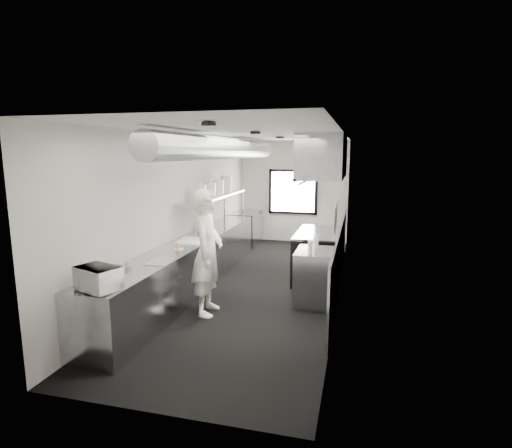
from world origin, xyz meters
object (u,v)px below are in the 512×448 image
Objects in this scene: knife_block at (203,225)px; plate_stack_b at (210,190)px; exhaust_hood at (323,157)px; pass_shelf at (216,197)px; range at (318,255)px; prep_counter at (191,265)px; plate_stack_c at (219,187)px; squeeze_bottle_e at (317,242)px; deli_tub_a at (120,266)px; squeeze_bottle_d at (315,243)px; plate_stack_d at (226,184)px; squeeze_bottle_b at (311,246)px; deli_tub_b at (127,264)px; squeeze_bottle_a at (310,248)px; bottle_station at (316,277)px; line_cook at (207,252)px; cutting_board at (191,240)px; small_plate at (178,249)px; microwave at (98,278)px; plate_stack_a at (200,192)px; far_work_table at (246,229)px; squeeze_bottle_c at (315,245)px.

plate_stack_b is (0.10, 0.21, 0.70)m from knife_block.
exhaust_hood is 0.73× the size of pass_shelf.
prep_counter is at bearing -151.26° from range.
squeeze_bottle_e is (2.32, -1.63, -0.75)m from plate_stack_c.
pass_shelf is 3.51m from deli_tub_a.
squeeze_bottle_d is (2.30, -1.71, -0.75)m from plate_stack_c.
range is at bearing 94.40° from squeeze_bottle_e.
squeeze_bottle_b is at bearing -48.94° from plate_stack_d.
squeeze_bottle_b is (2.38, 1.45, 0.06)m from deli_tub_b.
squeeze_bottle_b is (0.00, 0.09, 0.00)m from squeeze_bottle_a.
prep_counter is 6.67× the size of bottle_station.
plate_stack_c is (-0.04, 1.70, 1.28)m from prep_counter.
line_cook is 1.20m from cutting_board.
deli_tub_b is at bearing -76.63° from knife_block.
exhaust_hood is 2.94m from cutting_board.
small_plate is (-2.16, -1.88, -1.48)m from exhaust_hood.
plate_stack_d is (-0.14, 2.92, 0.86)m from small_plate.
plate_stack_d is (0.09, 1.24, 0.74)m from knife_block.
deli_tub_b is at bearing -92.19° from plate_stack_b.
squeeze_bottle_b is (2.22, -0.36, 0.55)m from prep_counter.
microwave is 1.20× the size of plate_stack_d.
knife_block is (-2.44, 1.20, 0.57)m from bottle_station.
exhaust_hood is at bearing 11.75° from plate_stack_a.
microwave is 1.63× the size of plate_stack_a.
deli_tub_b is 0.77× the size of squeeze_bottle_d.
squeeze_bottle_e is (2.35, -0.64, -0.73)m from plate_stack_a.
squeeze_bottle_d is 0.09m from squeeze_bottle_e.
squeeze_bottle_b reaches higher than cutting_board.
deli_tub_a is at bearing 130.65° from line_cook.
plate_stack_d is (0.11, 4.05, 0.82)m from deli_tub_b.
range is 2.61m from plate_stack_c.
microwave is 2.73m from cutting_board.
squeeze_bottle_e is (2.27, -3.63, 0.53)m from far_work_table.
exhaust_hood is 4.12m from deli_tub_b.
pass_shelf is 6.48× the size of microwave.
knife_block is (-0.23, 1.67, 0.11)m from small_plate.
squeeze_bottle_b is at bearing -25.16° from plate_stack_a.
small_plate is (-2.10, -1.88, 0.44)m from range.
small_plate is 0.53× the size of plate_stack_c.
squeeze_bottle_a reaches higher than squeeze_bottle_e.
plate_stack_a is at bearing -91.52° from far_work_table.
pass_shelf is at bearing 172.33° from range.
plate_stack_c is at bearing 140.91° from bottle_station.
exhaust_hood is 4.23m from deli_tub_a.
squeeze_bottle_e is at bearing 95.26° from bottle_station.
prep_counter is 34.87× the size of squeeze_bottle_c.
exhaust_hood is 2.47m from plate_stack_a.
far_work_table is 4.66m from squeeze_bottle_b.
deli_tub_b is 0.72× the size of squeeze_bottle_c.
squeeze_bottle_c reaches higher than far_work_table.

